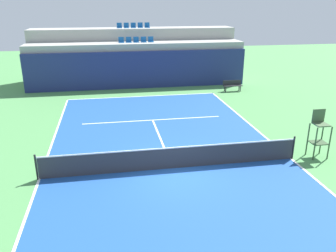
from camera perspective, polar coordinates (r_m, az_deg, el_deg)
name	(u,v)px	position (r m, az deg, el deg)	size (l,w,h in m)	color
ground_plane	(173,168)	(14.79, 0.79, -7.03)	(80.00, 80.00, 0.00)	#4C8C4C
court_surface	(173,168)	(14.79, 0.79, -7.01)	(11.00, 24.00, 0.01)	#1E4C99
baseline_far	(143,96)	(25.89, -4.21, 4.92)	(11.00, 0.10, 0.00)	white
sideline_left	(39,179)	(14.86, -20.54, -8.22)	(0.10, 24.00, 0.00)	white
sideline_right	(291,158)	(16.60, 19.68, -5.08)	(0.10, 24.00, 0.00)	white
service_line_far	(153,120)	(20.62, -2.56, 0.99)	(8.26, 0.10, 0.00)	white
centre_service_line	(161,140)	(17.65, -1.17, -2.34)	(0.10, 6.40, 0.00)	white
back_wall	(139,70)	(28.21, -4.89, 9.23)	(17.78, 0.30, 2.97)	navy
stands_tier_lower	(137,64)	(29.49, -5.16, 10.23)	(17.78, 2.40, 3.52)	#9E9E99
stands_tier_upper	(134,54)	(31.77, -5.59, 11.82)	(17.78, 2.40, 4.51)	#9E9E99
seating_row_lower	(136,41)	(29.32, -5.29, 13.89)	(2.89, 0.44, 0.44)	#145193
seating_row_upper	(133,26)	(31.62, -5.76, 16.11)	(2.89, 0.44, 0.44)	#145193
tennis_net	(173,158)	(14.57, 0.80, -5.25)	(11.08, 0.08, 1.07)	black
umpire_chair	(319,132)	(16.86, 23.75, -0.93)	(0.76, 0.66, 2.20)	#334C2D
player_bench	(232,85)	(27.77, 10.62, 6.72)	(1.50, 0.40, 0.85)	#232328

